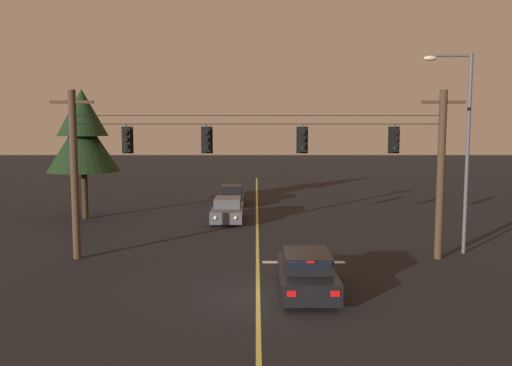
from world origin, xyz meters
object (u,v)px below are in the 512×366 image
Objects in this scene: tree_verge_near at (81,135)px; street_lamp_corner at (460,136)px; car_oncoming_trailing at (231,196)px; traffic_light_leftmost at (125,140)px; traffic_light_left_inner at (205,140)px; car_oncoming_lead at (226,210)px; car_waiting_near_lane at (305,273)px; traffic_light_centre at (301,140)px; traffic_light_right_inner at (393,140)px.

street_lamp_corner is at bearing -25.02° from tree_verge_near.
tree_verge_near reaches higher than car_oncoming_trailing.
traffic_light_leftmost reaches higher than car_oncoming_trailing.
car_oncoming_trailing is at bearing 88.86° from traffic_light_left_inner.
street_lamp_corner reaches higher than car_oncoming_lead.
traffic_light_left_inner is 0.28× the size of car_waiting_near_lane.
street_lamp_corner is (14.22, 0.99, 0.15)m from traffic_light_leftmost.
traffic_light_centre is at bearing -171.89° from street_lamp_corner.
car_oncoming_trailing is at bearing 90.40° from car_oncoming_lead.
traffic_light_right_inner is 0.28× the size of car_oncoming_lead.
traffic_light_centre is at bearing -39.01° from tree_verge_near.
car_waiting_near_lane is 0.98× the size of car_oncoming_lead.
car_waiting_near_lane is at bearing -50.37° from traffic_light_left_inner.
traffic_light_leftmost is 16.89m from car_oncoming_trailing.
car_oncoming_lead is (3.67, 9.10, -4.36)m from traffic_light_leftmost.
car_oncoming_trailing is (3.62, 15.90, -4.36)m from traffic_light_leftmost.
traffic_light_leftmost is at bearing 180.00° from traffic_light_centre.
traffic_light_right_inner reaches higher than car_oncoming_lead.
traffic_light_leftmost is 3.31m from traffic_light_left_inner.
street_lamp_corner is at bearing -37.55° from car_oncoming_lead.
traffic_light_leftmost is at bearing -102.84° from car_oncoming_trailing.
tree_verge_near is (-12.11, 14.51, 4.45)m from car_waiting_near_lane.
traffic_light_right_inner is 7.47m from car_waiting_near_lane.
traffic_light_centre is at bearing 0.00° from traffic_light_left_inner.
traffic_light_centre is 0.14× the size of street_lamp_corner.
traffic_light_leftmost is 0.28× the size of car_waiting_near_lane.
traffic_light_right_inner is at bearing -50.79° from car_oncoming_lead.
traffic_light_left_inner reaches higher than car_oncoming_lead.
traffic_light_leftmost is 0.28× the size of car_oncoming_trailing.
traffic_light_centre is at bearing 0.00° from traffic_light_leftmost.
car_oncoming_lead is 6.80m from car_oncoming_trailing.
traffic_light_leftmost and traffic_light_left_inner have the same top height.
traffic_light_left_inner is 7.32m from car_waiting_near_lane.
traffic_light_centre is 0.28× the size of car_oncoming_lead.
car_oncoming_lead is (-3.61, 9.10, -4.36)m from traffic_light_centre.
street_lamp_corner reaches higher than traffic_light_right_inner.
traffic_light_centre is 0.28× the size of car_waiting_near_lane.
traffic_light_right_inner reaches higher than car_oncoming_trailing.
car_oncoming_lead is at bearing 111.61° from traffic_light_centre.
car_waiting_near_lane is at bearing -131.72° from traffic_light_right_inner.
tree_verge_near is (-12.33, 9.98, 0.09)m from traffic_light_centre.
traffic_light_left_inner is 1.00× the size of traffic_light_centre.
traffic_light_left_inner and traffic_light_centre have the same top height.
traffic_light_centre is at bearing -68.39° from car_oncoming_lead.
traffic_light_right_inner is at bearing -31.73° from tree_verge_near.
traffic_light_centre is (7.28, 0.00, 0.00)m from traffic_light_leftmost.
traffic_light_leftmost is 0.28× the size of car_oncoming_lead.
traffic_light_left_inner is at bearing 0.00° from traffic_light_leftmost.
car_oncoming_trailing is (-7.47, 15.90, -4.36)m from traffic_light_right_inner.
car_oncoming_lead is at bearing 87.72° from traffic_light_left_inner.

